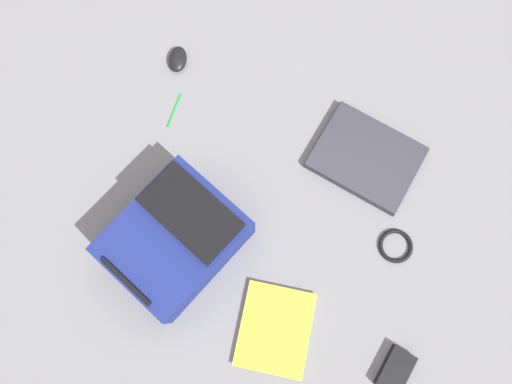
% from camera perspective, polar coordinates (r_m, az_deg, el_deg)
% --- Properties ---
extents(ground_plane, '(3.52, 3.52, 0.00)m').
position_cam_1_polar(ground_plane, '(1.67, 1.77, 0.45)').
color(ground_plane, slate).
extents(backpack, '(0.48, 0.50, 0.21)m').
position_cam_1_polar(backpack, '(1.56, -9.22, -5.28)').
color(backpack, navy).
rests_on(backpack, ground_plane).
extents(laptop, '(0.41, 0.37, 0.03)m').
position_cam_1_polar(laptop, '(1.72, 12.64, 3.94)').
color(laptop, '#24242C').
rests_on(laptop, ground_plane).
extents(book_manual, '(0.22, 0.27, 0.02)m').
position_cam_1_polar(book_manual, '(1.61, 2.21, -15.58)').
color(book_manual, silver).
rests_on(book_manual, ground_plane).
extents(computer_mouse, '(0.08, 0.11, 0.04)m').
position_cam_1_polar(computer_mouse, '(1.85, -9.04, 14.93)').
color(computer_mouse, black).
rests_on(computer_mouse, ground_plane).
extents(cable_coil, '(0.11, 0.11, 0.01)m').
position_cam_1_polar(cable_coil, '(1.69, 15.85, -6.03)').
color(cable_coil, black).
rests_on(cable_coil, ground_plane).
extents(power_brick, '(0.12, 0.15, 0.04)m').
position_cam_1_polar(power_brick, '(1.66, 15.82, -19.27)').
color(power_brick, black).
rests_on(power_brick, ground_plane).
extents(pen_black, '(0.02, 0.13, 0.01)m').
position_cam_1_polar(pen_black, '(1.78, -9.45, 9.34)').
color(pen_black, '#198C33').
rests_on(pen_black, ground_plane).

